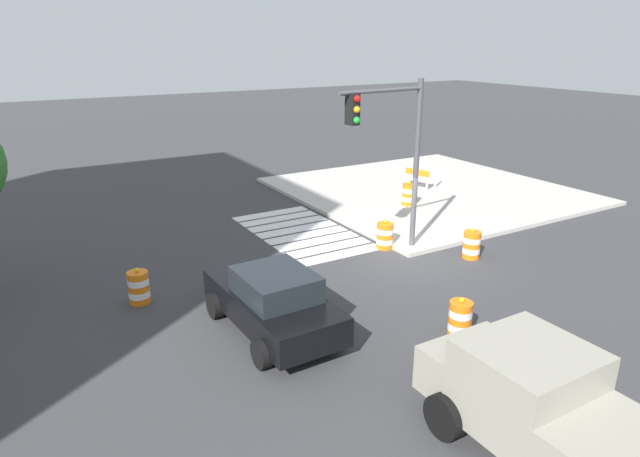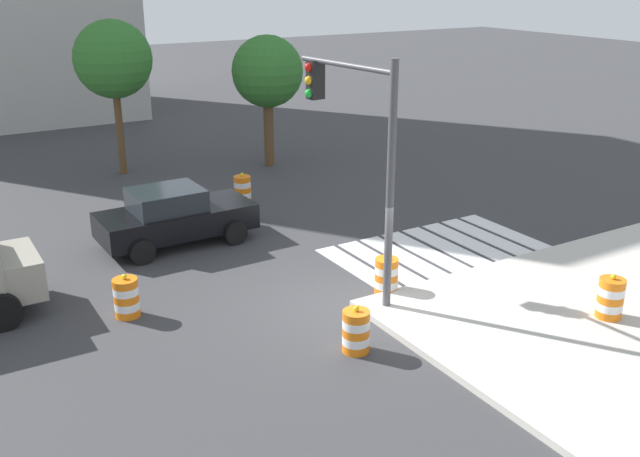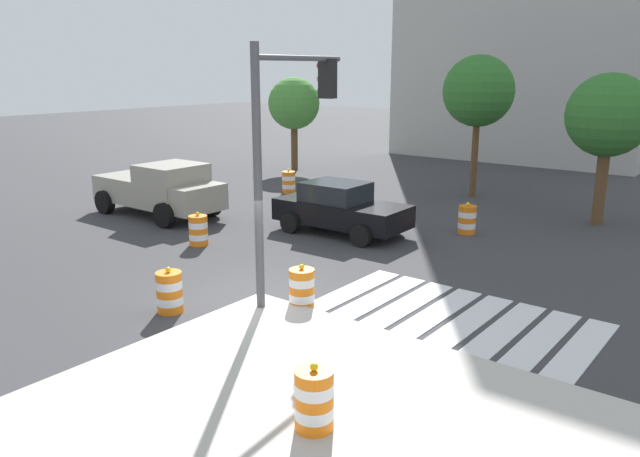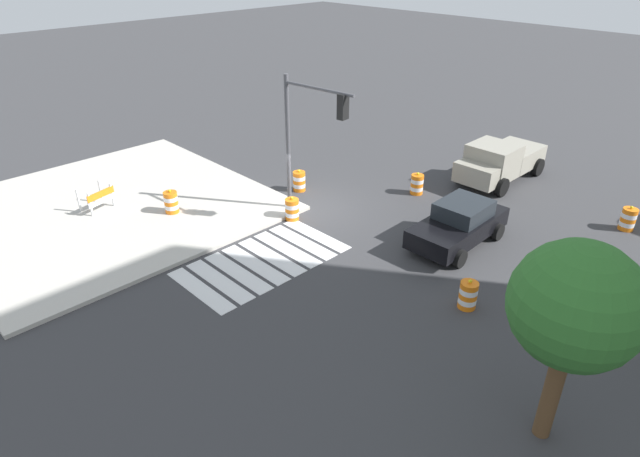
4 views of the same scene
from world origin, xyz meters
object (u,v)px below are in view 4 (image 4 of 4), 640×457
at_px(sports_car, 459,224).
at_px(traffic_barrel_crosswalk_end, 468,295).
at_px(traffic_barrel_near_corner, 628,219).
at_px(traffic_barrel_on_sidewalk, 171,202).
at_px(traffic_barrel_median_near, 299,181).
at_px(traffic_light_pole, 310,125).
at_px(traffic_barrel_far_curb, 417,184).
at_px(construction_barricade, 99,197).
at_px(street_tree_streetside_near, 576,307).
at_px(traffic_barrel_median_far, 292,209).
at_px(pickup_truck, 498,162).

relative_size(sports_car, traffic_barrel_crosswalk_end, 4.26).
bearing_deg(traffic_barrel_near_corner, traffic_barrel_on_sidewalk, -48.19).
relative_size(traffic_barrel_median_near, traffic_light_pole, 0.19).
bearing_deg(traffic_barrel_crosswalk_end, traffic_barrel_on_sidewalk, -74.85).
bearing_deg(traffic_barrel_crosswalk_end, traffic_barrel_near_corner, 169.69).
relative_size(traffic_barrel_far_curb, construction_barricade, 0.73).
distance_m(traffic_barrel_crosswalk_end, traffic_barrel_on_sidewalk, 12.36).
bearing_deg(street_tree_streetside_near, traffic_barrel_near_corner, -169.35).
height_order(traffic_barrel_near_corner, traffic_barrel_crosswalk_end, same).
bearing_deg(traffic_barrel_far_curb, sports_car, 56.20).
height_order(traffic_barrel_median_far, street_tree_streetside_near, street_tree_streetside_near).
bearing_deg(traffic_light_pole, traffic_barrel_near_corner, 130.86).
relative_size(traffic_barrel_on_sidewalk, street_tree_streetside_near, 0.20).
height_order(traffic_barrel_on_sidewalk, traffic_light_pole, traffic_light_pole).
relative_size(traffic_barrel_near_corner, traffic_barrel_median_far, 1.00).
height_order(sports_car, traffic_barrel_on_sidewalk, sports_car).
distance_m(traffic_barrel_median_near, traffic_barrel_on_sidewalk, 5.73).
bearing_deg(traffic_barrel_median_near, construction_barricade, -28.71).
distance_m(traffic_barrel_median_far, traffic_barrel_on_sidewalk, 4.98).
distance_m(traffic_barrel_crosswalk_end, traffic_barrel_median_far, 8.21).
bearing_deg(construction_barricade, traffic_barrel_near_corner, 131.79).
bearing_deg(traffic_barrel_far_curb, street_tree_streetside_near, 49.11).
relative_size(pickup_truck, traffic_barrel_crosswalk_end, 5.06).
bearing_deg(traffic_barrel_median_far, pickup_truck, 158.38).
distance_m(traffic_barrel_crosswalk_end, traffic_barrel_median_near, 10.35).
bearing_deg(construction_barricade, traffic_barrel_median_near, 151.29).
xyz_separation_m(traffic_barrel_near_corner, traffic_barrel_far_curb, (3.16, -7.81, 0.00)).
bearing_deg(traffic_barrel_near_corner, traffic_barrel_far_curb, -67.96).
bearing_deg(traffic_barrel_on_sidewalk, traffic_barrel_median_far, 131.52).
relative_size(pickup_truck, traffic_barrel_near_corner, 5.06).
xyz_separation_m(sports_car, street_tree_streetside_near, (6.19, 6.29, 2.80)).
relative_size(traffic_barrel_near_corner, traffic_barrel_on_sidewalk, 1.00).
bearing_deg(traffic_barrel_near_corner, pickup_truck, -96.51).
bearing_deg(construction_barricade, traffic_barrel_crosswalk_end, 110.27).
xyz_separation_m(traffic_barrel_crosswalk_end, street_tree_streetside_near, (2.96, 3.85, 3.16)).
distance_m(traffic_barrel_near_corner, traffic_barrel_median_far, 13.20).
relative_size(traffic_barrel_crosswalk_end, construction_barricade, 0.73).
xyz_separation_m(traffic_barrel_median_far, traffic_light_pole, (-0.66, 0.38, 3.46)).
bearing_deg(sports_car, traffic_barrel_near_corner, 144.34).
relative_size(sports_car, street_tree_streetside_near, 0.87).
height_order(pickup_truck, traffic_barrel_on_sidewalk, pickup_truck).
height_order(pickup_truck, traffic_barrel_far_curb, pickup_truck).
bearing_deg(traffic_barrel_far_curb, traffic_barrel_on_sidewalk, -32.66).
xyz_separation_m(traffic_barrel_crosswalk_end, construction_barricade, (5.24, -14.19, 0.27)).
xyz_separation_m(traffic_barrel_far_curb, construction_barricade, (10.97, -8.00, 0.27)).
distance_m(pickup_truck, construction_barricade, 17.75).
xyz_separation_m(traffic_barrel_far_curb, traffic_barrel_on_sidewalk, (8.96, -5.74, 0.15)).
xyz_separation_m(traffic_barrel_near_corner, traffic_barrel_on_sidewalk, (12.12, -13.55, 0.15)).
xyz_separation_m(traffic_barrel_near_corner, street_tree_streetside_near, (11.85, 2.23, 3.16)).
bearing_deg(street_tree_streetside_near, traffic_barrel_far_curb, -130.89).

